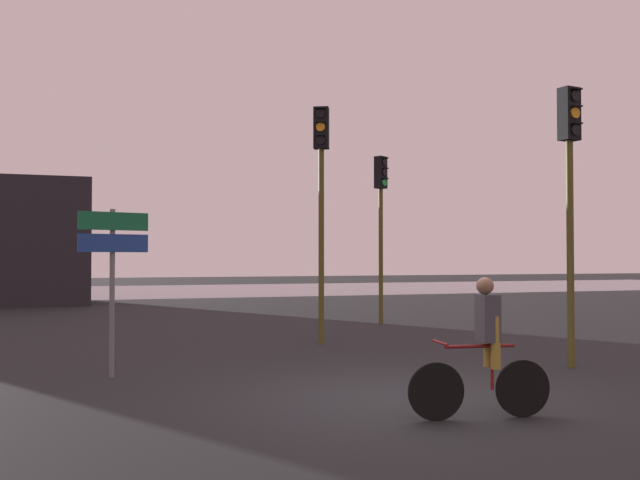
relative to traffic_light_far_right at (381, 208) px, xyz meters
The scene contains 7 objects.
ground_plane 11.08m from the traffic_light_far_right, 111.84° to the right, with size 120.00×120.00×0.00m, color black.
water_strip 22.72m from the traffic_light_far_right, 100.09° to the left, with size 80.00×16.00×0.01m, color slate.
traffic_light_far_right is the anchor object (origin of this frame).
traffic_light_near_right 8.30m from the traffic_light_far_right, 90.96° to the right, with size 0.36×0.37×4.73m.
traffic_light_center 4.94m from the traffic_light_far_right, 128.63° to the right, with size 0.39×0.41×5.10m.
direction_sign_post 10.30m from the traffic_light_far_right, 137.50° to the right, with size 1.06×0.35×2.60m.
cyclist 12.00m from the traffic_light_far_right, 107.79° to the right, with size 1.70×0.48×1.62m.
Camera 1 is at (-4.07, -8.51, 1.84)m, focal length 40.00 mm.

